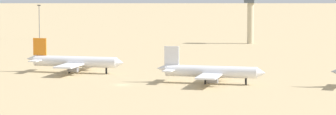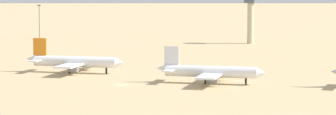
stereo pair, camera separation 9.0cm
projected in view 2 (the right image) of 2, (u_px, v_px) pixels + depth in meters
ground at (122, 85)px, 237.37m from camera, size 4000.00×4000.00×0.00m
parked_jet_orange_2 at (74, 62)px, 267.61m from camera, size 34.98×29.78×11.57m
parked_jet_white_3 at (210, 72)px, 240.16m from camera, size 33.80×28.78×11.18m
control_tower at (251, 12)px, 385.59m from camera, size 5.20×5.20×25.51m
light_pole_mid at (39, 20)px, 413.07m from camera, size 1.80×0.50×18.03m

